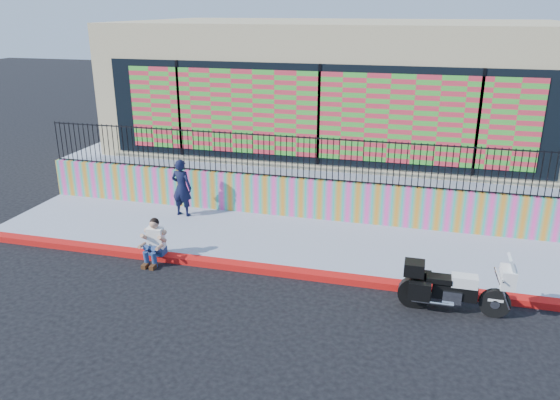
% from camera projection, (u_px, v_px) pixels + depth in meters
% --- Properties ---
extents(ground, '(90.00, 90.00, 0.00)m').
position_uv_depth(ground, '(281.00, 274.00, 12.32)').
color(ground, black).
rests_on(ground, ground).
extents(red_curb, '(16.00, 0.30, 0.15)m').
position_uv_depth(red_curb, '(281.00, 271.00, 12.30)').
color(red_curb, '#BC0D0D').
rests_on(red_curb, ground).
extents(sidewalk, '(16.00, 3.00, 0.15)m').
position_uv_depth(sidewalk, '(297.00, 242.00, 13.80)').
color(sidewalk, '#8B91A6').
rests_on(sidewalk, ground).
extents(mural_wall, '(16.00, 0.20, 1.10)m').
position_uv_depth(mural_wall, '(311.00, 199.00, 15.04)').
color(mural_wall, '#F640A1').
rests_on(mural_wall, sidewalk).
extents(metal_fence, '(15.80, 0.04, 1.20)m').
position_uv_depth(metal_fence, '(312.00, 158.00, 14.66)').
color(metal_fence, black).
rests_on(metal_fence, mural_wall).
extents(elevated_platform, '(16.00, 10.00, 1.25)m').
position_uv_depth(elevated_platform, '(340.00, 155.00, 19.71)').
color(elevated_platform, '#8B91A6').
rests_on(elevated_platform, ground).
extents(storefront_building, '(14.00, 8.06, 4.00)m').
position_uv_depth(storefront_building, '(342.00, 83.00, 18.64)').
color(storefront_building, tan).
rests_on(storefront_building, elevated_platform).
extents(police_motorcycle, '(2.11, 0.70, 1.31)m').
position_uv_depth(police_motorcycle, '(453.00, 286.00, 10.65)').
color(police_motorcycle, black).
rests_on(police_motorcycle, ground).
extents(police_officer, '(0.62, 0.44, 1.62)m').
position_uv_depth(police_officer, '(182.00, 188.00, 15.12)').
color(police_officer, black).
rests_on(police_officer, sidewalk).
extents(seated_man, '(0.54, 0.71, 1.06)m').
position_uv_depth(seated_man, '(153.00, 246.00, 12.70)').
color(seated_man, navy).
rests_on(seated_man, ground).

